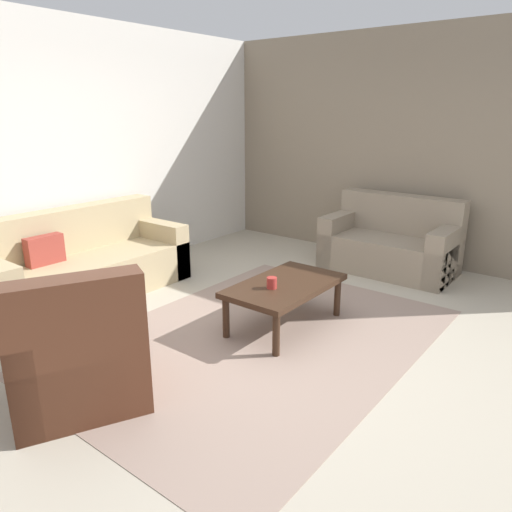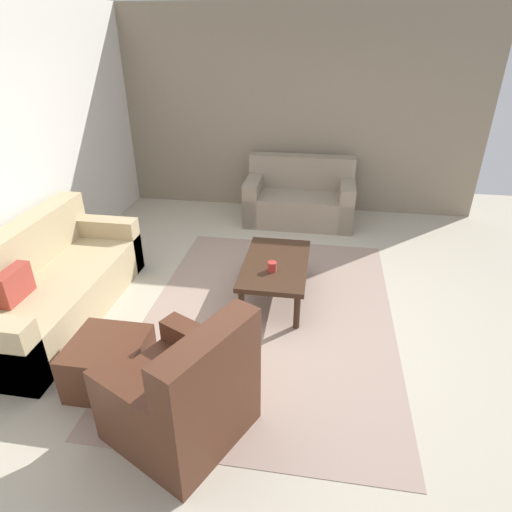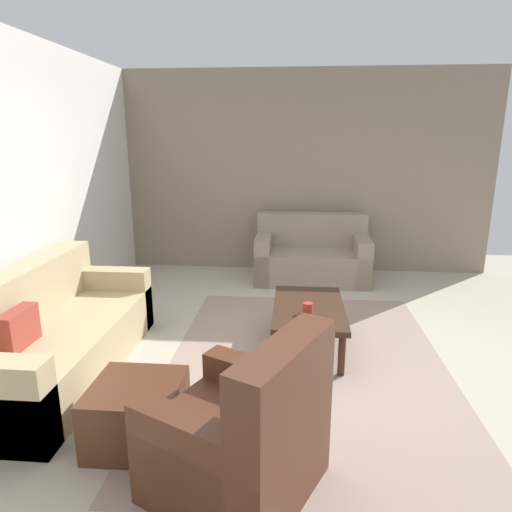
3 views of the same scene
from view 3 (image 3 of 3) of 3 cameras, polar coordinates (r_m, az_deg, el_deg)
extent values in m
plane|color=#B2A893|center=(4.01, 6.43, -13.63)|extent=(8.00, 8.00, 0.00)
cube|color=gray|center=(6.54, 6.18, 10.41)|extent=(0.12, 5.20, 2.80)
cube|color=gray|center=(4.01, 6.43, -13.58)|extent=(3.31, 2.37, 0.01)
cube|color=tan|center=(4.11, -23.28, -10.78)|extent=(2.10, 0.87, 0.42)
cube|color=tan|center=(4.18, -27.44, -7.43)|extent=(2.10, 0.24, 0.88)
cube|color=tan|center=(4.86, -18.25, -5.06)|extent=(0.20, 0.87, 0.62)
cube|color=#99382D|center=(3.73, -27.78, -8.10)|extent=(0.36, 0.12, 0.28)
cube|color=gray|center=(6.15, 7.01, -1.19)|extent=(0.82, 1.50, 0.42)
cube|color=gray|center=(6.38, 6.99, 1.52)|extent=(0.24, 1.50, 0.88)
cube|color=gray|center=(6.13, 0.97, -0.16)|extent=(0.82, 0.20, 0.62)
cube|color=gray|center=(6.19, 13.07, -0.42)|extent=(0.82, 0.20, 0.62)
cube|color=#4C2819|center=(2.72, -2.69, -23.45)|extent=(1.07, 1.07, 0.44)
cube|color=#4C2819|center=(2.45, 3.49, -21.03)|extent=(0.81, 0.53, 0.95)
cube|color=#4C2819|center=(2.90, 1.02, -18.86)|extent=(0.50, 0.79, 0.60)
cube|color=#4C2819|center=(2.48, -7.30, -25.80)|extent=(0.50, 0.79, 0.60)
cube|color=#4C2819|center=(3.14, -14.77, -18.63)|extent=(0.56, 0.56, 0.40)
cylinder|color=#382316|center=(3.83, 10.76, -12.23)|extent=(0.06, 0.06, 0.36)
cylinder|color=#382316|center=(4.71, 9.61, -6.80)|extent=(0.06, 0.06, 0.36)
cylinder|color=#382316|center=(3.80, 2.77, -12.12)|extent=(0.06, 0.06, 0.36)
cylinder|color=#382316|center=(4.70, 3.24, -6.68)|extent=(0.06, 0.06, 0.36)
cube|color=#382316|center=(4.17, 6.67, -6.62)|extent=(1.10, 0.64, 0.05)
cylinder|color=#B2332D|center=(3.98, 6.59, -6.57)|extent=(0.09, 0.09, 0.10)
camera|label=1|loc=(2.45, 80.50, 1.39)|focal=33.72mm
camera|label=2|loc=(0.82, 101.69, 45.56)|focal=30.44mm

